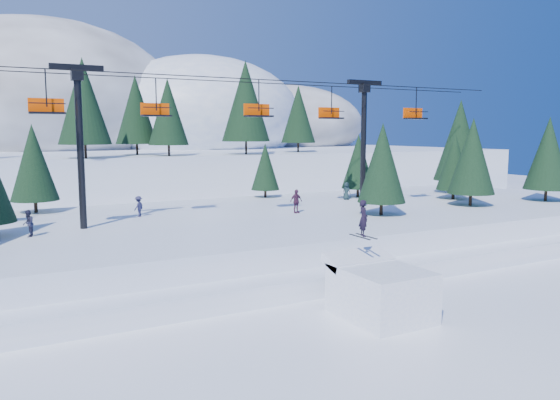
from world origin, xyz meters
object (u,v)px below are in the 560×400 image
jump_kicker (379,290)px  banner_far (451,262)px  banner_near (397,279)px  chairlift (232,122)px

jump_kicker → banner_far: bearing=26.7°
jump_kicker → banner_near: jump_kicker is taller
chairlift → banner_far: bearing=-50.6°
banner_near → banner_far: same height
chairlift → banner_far: 17.72m
chairlift → banner_far: chairlift is taller
banner_near → banner_far: (5.70, 1.54, 0.00)m
jump_kicker → chairlift: bearing=91.0°
jump_kicker → banner_far: size_ratio=1.92×
jump_kicker → banner_far: (9.46, 4.76, -0.75)m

